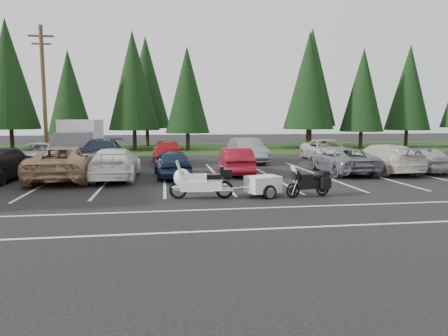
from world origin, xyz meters
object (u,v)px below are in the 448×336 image
(car_far_1, at_px, (101,153))
(utility_pole, at_px, (44,92))
(adventure_motorcycle, at_px, (308,181))
(car_near_8, at_px, (420,159))
(touring_motorcycle, at_px, (201,179))
(box_truck, at_px, (79,141))
(car_near_3, at_px, (115,164))
(car_far_4, at_px, (326,150))
(car_far_3, at_px, (247,150))
(car_far_0, at_px, (39,155))
(car_near_4, at_px, (172,163))
(car_near_5, at_px, (235,161))
(cargo_trailer, at_px, (263,186))
(car_near_6, at_px, (342,160))
(car_far_2, at_px, (168,152))
(car_near_2, at_px, (66,163))
(car_near_7, at_px, (382,158))

(car_far_1, bearing_deg, utility_pole, 154.79)
(adventure_motorcycle, bearing_deg, car_far_1, 116.89)
(car_near_8, height_order, touring_motorcycle, car_near_8)
(box_truck, distance_m, car_near_3, 9.38)
(car_far_4, distance_m, adventure_motorcycle, 13.59)
(utility_pole, distance_m, car_far_4, 19.50)
(car_far_3, height_order, touring_motorcycle, car_far_3)
(box_truck, bearing_deg, car_far_0, -125.16)
(car_near_8, height_order, car_far_3, car_far_3)
(car_near_4, xyz_separation_m, touring_motorcycle, (0.95, -5.77, 0.01))
(adventure_motorcycle, bearing_deg, touring_motorcycle, 165.04)
(car_near_5, height_order, cargo_trailer, car_near_5)
(car_near_6, height_order, car_far_0, car_far_0)
(car_far_3, xyz_separation_m, cargo_trailer, (-1.91, -12.02, -0.41))
(car_far_2, bearing_deg, utility_pole, 162.40)
(touring_motorcycle, relative_size, adventure_motorcycle, 1.27)
(box_truck, distance_m, car_near_2, 8.59)
(car_far_0, relative_size, car_far_4, 0.97)
(box_truck, xyz_separation_m, car_near_2, (1.07, -8.50, -0.61))
(box_truck, bearing_deg, car_near_6, -28.13)
(car_near_5, xyz_separation_m, car_far_4, (7.48, 5.69, 0.05))
(car_far_0, bearing_deg, car_near_3, -44.47)
(box_truck, xyz_separation_m, car_far_3, (11.41, -2.12, -0.63))
(box_truck, distance_m, car_far_2, 6.57)
(car_near_7, bearing_deg, car_near_6, -3.88)
(car_far_4, height_order, touring_motorcycle, car_far_4)
(cargo_trailer, bearing_deg, car_near_7, 15.65)
(car_near_7, bearing_deg, car_far_1, -23.38)
(car_near_2, relative_size, car_far_3, 1.21)
(car_near_3, height_order, car_far_0, car_near_3)
(car_near_5, xyz_separation_m, adventure_motorcycle, (1.65, -6.58, -0.08))
(box_truck, height_order, car_far_3, box_truck)
(car_near_7, bearing_deg, car_far_2, -29.58)
(car_far_0, relative_size, car_far_1, 0.94)
(car_far_4, height_order, cargo_trailer, car_far_4)
(car_near_5, relative_size, cargo_trailer, 2.45)
(car_near_6, relative_size, car_far_0, 0.97)
(car_far_1, height_order, car_far_2, car_far_1)
(car_near_2, distance_m, car_near_6, 14.32)
(car_near_4, bearing_deg, cargo_trailer, 115.60)
(car_near_2, xyz_separation_m, car_near_8, (18.85, 0.13, -0.10))
(adventure_motorcycle, bearing_deg, car_near_5, 92.56)
(car_near_7, height_order, car_far_0, car_near_7)
(car_near_3, height_order, car_far_1, car_far_1)
(car_near_3, relative_size, car_far_4, 0.97)
(car_near_6, xyz_separation_m, car_far_4, (1.66, 6.11, 0.05))
(car_near_3, xyz_separation_m, touring_motorcycle, (3.73, -5.43, -0.04))
(utility_pole, height_order, car_near_8, utility_pole)
(car_near_5, distance_m, car_near_6, 5.84)
(car_near_5, distance_m, cargo_trailer, 6.35)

